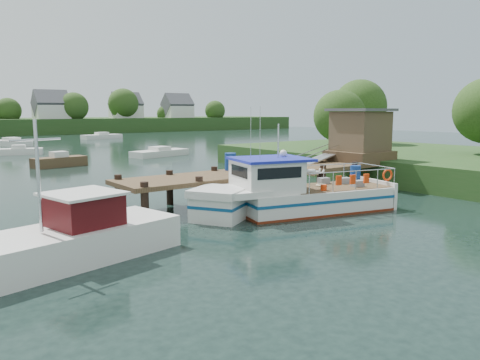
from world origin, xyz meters
TOP-DOWN VIEW (x-y plane):
  - ground_plane at (0.00, 0.00)m, footprint 160.00×160.00m
  - near_shore at (16.88, -0.73)m, footprint 16.00×30.00m
  - dock at (6.51, 0.01)m, footprint 16.60×3.00m
  - lobster_boat at (0.19, -3.52)m, footprint 9.37×4.49m
  - work_boat at (-9.73, -4.53)m, footprint 7.84×3.75m
  - moored_rowboat at (-2.72, 19.92)m, footprint 4.30×2.12m
  - moored_far at (13.74, 54.68)m, footprint 6.48×3.05m
  - moored_b at (-2.96, 32.92)m, footprint 4.70×2.77m
  - moored_c at (7.63, 22.95)m, footprint 6.30×3.54m
  - moored_d at (-0.98, 46.41)m, footprint 3.88×6.69m

SIDE VIEW (x-z plane):
  - ground_plane at x=0.00m, z-range 0.00..0.00m
  - moored_c at x=7.63m, z-range -0.12..0.82m
  - moored_b at x=-2.96m, z-range -0.13..0.86m
  - moored_far at x=13.74m, z-range -0.14..0.92m
  - moored_d at x=-0.98m, z-range -0.14..0.94m
  - moored_rowboat at x=-2.72m, z-range -0.15..1.04m
  - work_boat at x=-9.73m, z-range -1.40..2.70m
  - lobster_boat at x=0.19m, z-range -1.44..3.08m
  - near_shore at x=16.88m, z-range -1.83..5.93m
  - dock at x=6.51m, z-range -0.15..4.63m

